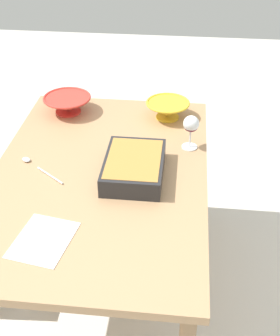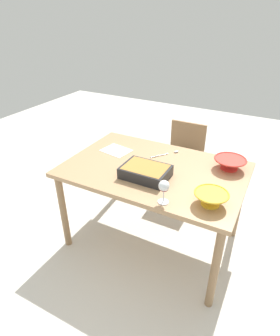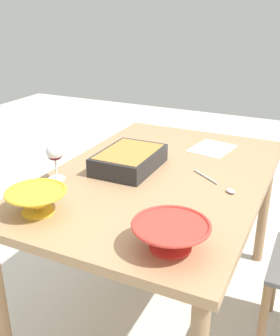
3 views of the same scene
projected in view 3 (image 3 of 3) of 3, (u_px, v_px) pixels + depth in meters
The scene contains 8 objects.
ground_plane at pixel (156, 305), 2.08m from camera, with size 8.00×8.00×0.00m, color beige.
dining_table at pixel (159, 190), 1.82m from camera, with size 1.41×0.93×0.76m.
wine_glass at pixel (55, 154), 1.69m from camera, with size 0.07×0.07×0.17m.
casserole_dish at pixel (129, 159), 1.83m from camera, with size 0.35×0.25×0.09m.
mixing_bowl at pixel (37, 200), 1.44m from camera, with size 0.22×0.22×0.09m.
small_bowl at pixel (171, 234), 1.22m from camera, with size 0.25×0.25×0.09m.
serving_spoon at pixel (221, 185), 1.66m from camera, with size 0.18×0.23×0.01m.
napkin at pixel (212, 148), 2.10m from camera, with size 0.24×0.19×0.00m, color white.
Camera 3 is at (-1.52, -0.63, 1.47)m, focal length 42.09 mm.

